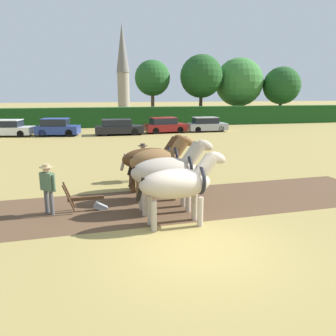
# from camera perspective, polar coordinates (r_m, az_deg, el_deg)

# --- Properties ---
(ground_plane) EXTENTS (240.00, 240.00, 0.00)m
(ground_plane) POSITION_cam_1_polar(r_m,az_deg,el_deg) (8.93, 5.15, -13.35)
(ground_plane) COLOR #998447
(plowed_furrow_strip) EXTENTS (25.14, 4.87, 0.01)m
(plowed_furrow_strip) POSITION_cam_1_polar(r_m,az_deg,el_deg) (11.68, -19.70, -7.54)
(plowed_furrow_strip) COLOR brown
(plowed_furrow_strip) RESTS_ON ground
(hedgerow) EXTENTS (58.35, 1.64, 2.21)m
(hedgerow) POSITION_cam_1_polar(r_m,az_deg,el_deg) (38.63, -8.68, 8.78)
(hedgerow) COLOR #194719
(hedgerow) RESTS_ON ground
(tree_left) EXTENTS (4.50, 4.50, 7.90)m
(tree_left) POSITION_cam_1_polar(r_m,az_deg,el_deg) (43.28, -2.73, 15.34)
(tree_left) COLOR brown
(tree_left) RESTS_ON ground
(tree_center_left) EXTENTS (5.48, 5.48, 8.62)m
(tree_center_left) POSITION_cam_1_polar(r_m,az_deg,el_deg) (44.06, 5.83, 15.58)
(tree_center_left) COLOR #423323
(tree_center_left) RESTS_ON ground
(tree_center) EXTENTS (6.43, 6.43, 8.41)m
(tree_center) POSITION_cam_1_polar(r_m,az_deg,el_deg) (46.76, 12.26, 14.38)
(tree_center) COLOR brown
(tree_center) RESTS_ON ground
(tree_center_right) EXTENTS (4.95, 4.95, 7.22)m
(tree_center_right) POSITION_cam_1_polar(r_m,az_deg,el_deg) (47.74, 19.19, 13.39)
(tree_center_right) COLOR #423323
(tree_center_right) RESTS_ON ground
(church_spire) EXTENTS (2.63, 2.63, 17.09)m
(church_spire) POSITION_cam_1_polar(r_m,az_deg,el_deg) (69.28, -7.87, 17.19)
(church_spire) COLOR gray
(church_spire) RESTS_ON ground
(draft_horse_lead_left) EXTENTS (2.83, 1.03, 2.31)m
(draft_horse_lead_left) POSITION_cam_1_polar(r_m,az_deg,el_deg) (9.74, 1.90, -2.70)
(draft_horse_lead_left) COLOR #B2A38E
(draft_horse_lead_left) RESTS_ON ground
(draft_horse_lead_right) EXTENTS (2.99, 1.11, 2.48)m
(draft_horse_lead_right) POSITION_cam_1_polar(r_m,az_deg,el_deg) (10.93, 0.01, -0.56)
(draft_horse_lead_right) COLOR #B2A38E
(draft_horse_lead_right) RESTS_ON ground
(draft_horse_trail_left) EXTENTS (2.64, 1.11, 2.44)m
(draft_horse_trail_left) POSITION_cam_1_polar(r_m,az_deg,el_deg) (12.14, -1.61, 1.10)
(draft_horse_trail_left) COLOR brown
(draft_horse_trail_left) RESTS_ON ground
(draft_horse_trail_right) EXTENTS (2.88, 1.01, 2.33)m
(draft_horse_trail_right) POSITION_cam_1_polar(r_m,az_deg,el_deg) (13.40, -2.82, 1.69)
(draft_horse_trail_right) COLOR #513319
(draft_horse_trail_right) RESTS_ON ground
(plow) EXTENTS (1.47, 0.48, 1.13)m
(plow) POSITION_cam_1_polar(r_m,az_deg,el_deg) (11.52, -13.49, -5.77)
(plow) COLOR #4C331E
(plow) RESTS_ON ground
(farmer_at_plow) EXTENTS (0.54, 0.46, 1.71)m
(farmer_at_plow) POSITION_cam_1_polar(r_m,az_deg,el_deg) (11.39, -20.22, -2.83)
(farmer_at_plow) COLOR #4C4C4C
(farmer_at_plow) RESTS_ON ground
(farmer_beside_team) EXTENTS (0.43, 0.66, 1.71)m
(farmer_beside_team) POSITION_cam_1_polar(r_m,az_deg,el_deg) (14.84, -4.38, 1.57)
(farmer_beside_team) COLOR #38332D
(farmer_beside_team) RESTS_ON ground
(parked_car_left) EXTENTS (4.23, 2.47, 1.49)m
(parked_car_left) POSITION_cam_1_polar(r_m,az_deg,el_deg) (33.25, -25.93, 6.24)
(parked_car_left) COLOR silver
(parked_car_left) RESTS_ON ground
(parked_car_center_left) EXTENTS (4.05, 2.40, 1.59)m
(parked_car_center_left) POSITION_cam_1_polar(r_m,az_deg,el_deg) (31.90, -18.73, 6.71)
(parked_car_center_left) COLOR navy
(parked_car_center_left) RESTS_ON ground
(parked_car_center) EXTENTS (4.45, 1.84, 1.44)m
(parked_car_center) POSITION_cam_1_polar(r_m,az_deg,el_deg) (31.27, -8.65, 7.03)
(parked_car_center) COLOR black
(parked_car_center) RESTS_ON ground
(parked_car_center_right) EXTENTS (4.19, 2.26, 1.50)m
(parked_car_center_right) POSITION_cam_1_polar(r_m,az_deg,el_deg) (32.49, -0.57, 7.44)
(parked_car_center_right) COLOR maroon
(parked_car_center_right) RESTS_ON ground
(parked_car_right) EXTENTS (3.99, 1.80, 1.46)m
(parked_car_right) POSITION_cam_1_polar(r_m,az_deg,el_deg) (33.68, 6.71, 7.51)
(parked_car_right) COLOR #A8A8B2
(parked_car_right) RESTS_ON ground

